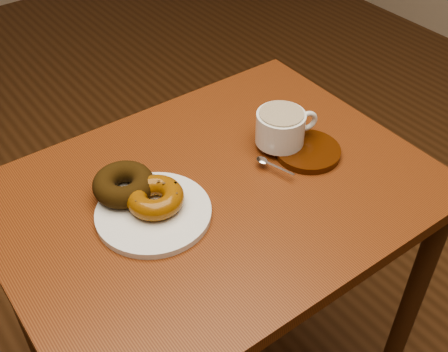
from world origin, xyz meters
TOP-DOWN VIEW (x-y plane):
  - cafe_table at (0.27, 0.23)m, footprint 0.81×0.62m
  - donut_plate at (0.14, 0.24)m, footprint 0.26×0.26m
  - donut_cinnamon at (0.12, 0.31)m, footprint 0.14×0.14m
  - donut_caramel at (0.15, 0.25)m, footprint 0.13×0.13m
  - saucer at (0.48, 0.20)m, footprint 0.14×0.14m
  - coffee_cup at (0.45, 0.25)m, footprint 0.13×0.10m
  - teaspoon at (0.38, 0.22)m, footprint 0.03×0.08m

SIDE VIEW (x-z plane):
  - cafe_table at x=0.27m, z-range 0.26..1.01m
  - donut_plate at x=0.14m, z-range 0.76..0.77m
  - saucer at x=0.48m, z-range 0.76..0.77m
  - teaspoon at x=0.38m, z-range 0.77..0.78m
  - donut_caramel at x=0.15m, z-range 0.77..0.81m
  - donut_cinnamon at x=0.12m, z-range 0.77..0.81m
  - coffee_cup at x=0.45m, z-range 0.77..0.84m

